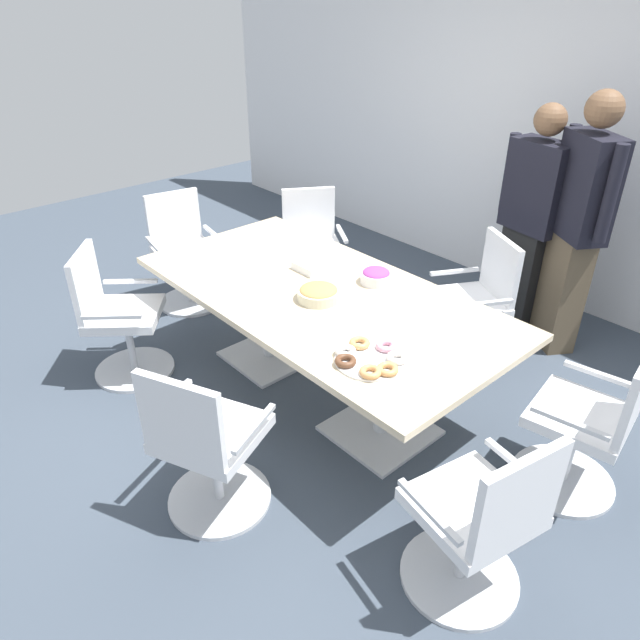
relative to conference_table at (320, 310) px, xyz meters
The scene contains 16 objects.
ground_plane 0.63m from the conference_table, ahead, with size 10.00×10.00×0.01m, color #3D4754.
back_wall 2.52m from the conference_table, 90.00° to the left, with size 8.00×0.10×2.80m, color white.
conference_table is the anchor object (origin of this frame).
office_chair_0 1.62m from the conference_table, 17.21° to the right, with size 0.64×0.64×0.91m.
office_chair_1 1.63m from the conference_table, 16.45° to the left, with size 0.63×0.63×0.91m.
office_chair_2 1.16m from the conference_table, 69.12° to the left, with size 0.73×0.73×0.91m.
office_chair_3 1.38m from the conference_table, 141.17° to the left, with size 0.74×0.74×0.91m.
office_chair_4 1.72m from the conference_table, behind, with size 0.63×0.63×0.91m.
office_chair_5 1.39m from the conference_table, 141.43° to the right, with size 0.76×0.76×0.91m.
office_chair_6 1.16m from the conference_table, 70.80° to the right, with size 0.71×0.71×0.91m.
person_standing_0 1.78m from the conference_table, 78.11° to the left, with size 0.61×0.29×1.69m.
person_standing_1 1.87m from the conference_table, 67.13° to the left, with size 0.55×0.42×1.82m.
snack_bowl_cookies 0.20m from the conference_table, 46.78° to the right, with size 0.25×0.25×0.09m.
snack_bowl_candy_mix 0.41m from the conference_table, 67.26° to the left, with size 0.19×0.19×0.10m.
donut_platter 0.80m from the conference_table, 23.40° to the right, with size 0.36×0.36×0.04m.
napkin_pile 0.35m from the conference_table, 147.28° to the left, with size 0.20×0.20×0.05m, color white.
Camera 1 is at (2.34, -2.09, 2.39)m, focal length 32.82 mm.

